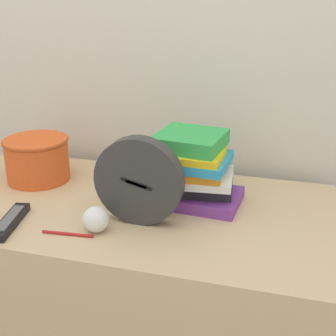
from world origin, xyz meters
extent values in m
cube|color=silver|center=(0.00, 0.69, 1.20)|extent=(6.00, 0.04, 2.40)
cube|color=tan|center=(0.00, 0.31, 0.36)|extent=(1.18, 0.62, 0.72)
cylinder|color=#333333|center=(0.07, 0.22, 0.84)|extent=(0.24, 0.04, 0.24)
cylinder|color=white|center=(0.07, 0.21, 0.84)|extent=(0.21, 0.01, 0.21)
cube|color=black|center=(0.07, 0.20, 0.84)|extent=(0.06, 0.01, 0.02)
cube|color=black|center=(0.07, 0.20, 0.84)|extent=(0.09, 0.01, 0.03)
cylinder|color=black|center=(0.07, 0.20, 0.84)|extent=(0.01, 0.01, 0.01)
cube|color=#7A3899|center=(0.20, 0.38, 0.73)|extent=(0.24, 0.19, 0.03)
cube|color=#232328|center=(0.18, 0.39, 0.77)|extent=(0.25, 0.16, 0.04)
cube|color=white|center=(0.19, 0.38, 0.80)|extent=(0.22, 0.19, 0.02)
cube|color=orange|center=(0.18, 0.37, 0.82)|extent=(0.19, 0.17, 0.02)
cube|color=#2D9ED1|center=(0.18, 0.38, 0.85)|extent=(0.21, 0.19, 0.03)
cube|color=yellow|center=(0.18, 0.36, 0.87)|extent=(0.18, 0.15, 0.02)
cube|color=green|center=(0.17, 0.39, 0.90)|extent=(0.20, 0.19, 0.04)
cylinder|color=#E05623|center=(-0.34, 0.41, 0.79)|extent=(0.20, 0.20, 0.14)
torus|color=#B3451C|center=(-0.34, 0.41, 0.85)|extent=(0.21, 0.21, 0.01)
cube|color=black|center=(-0.25, 0.11, 0.73)|extent=(0.08, 0.19, 0.02)
cube|color=#59595E|center=(-0.25, 0.11, 0.74)|extent=(0.05, 0.14, 0.00)
sphere|color=white|center=(-0.02, 0.14, 0.75)|extent=(0.07, 0.07, 0.07)
cylinder|color=#B21E1E|center=(-0.08, 0.10, 0.72)|extent=(0.14, 0.02, 0.01)
camera|label=1|loc=(0.45, -0.83, 1.32)|focal=50.00mm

